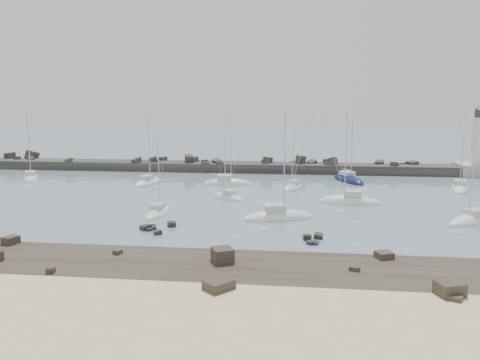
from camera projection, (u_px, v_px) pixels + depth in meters
name	position (u px, v px, depth m)	size (l,w,h in m)	color
ground	(207.00, 213.00, 60.97)	(400.00, 400.00, 0.00)	slate
sand_strip	(114.00, 329.00, 29.61)	(140.00, 14.00, 1.00)	beige
rock_shelf	(158.00, 273.00, 39.41)	(140.00, 12.11, 1.95)	#2C251E
rock_cluster_near	(153.00, 228.00, 53.14)	(3.94, 4.53, 1.31)	black
rock_cluster_far	(312.00, 241.00, 48.21)	(2.23, 3.20, 1.11)	black
breakwater	(202.00, 169.00, 99.14)	(115.00, 7.25, 5.21)	#2A2825
lighthouse	(476.00, 160.00, 92.38)	(7.00, 7.00, 14.60)	#9C9C97
sailboat_1	(31.00, 179.00, 87.83)	(6.24, 8.83, 13.49)	white
sailboat_3	(148.00, 183.00, 82.72)	(4.29, 8.75, 13.30)	white
sailboat_4	(227.00, 184.00, 82.36)	(8.86, 3.59, 13.59)	white
sailboat_5	(228.00, 198.00, 69.91)	(6.19, 5.65, 10.31)	white
sailboat_6	(294.00, 188.00, 78.06)	(4.50, 7.18, 11.01)	white
sailboat_7	(278.00, 218.00, 57.61)	(9.36, 5.43, 14.27)	white
sailboat_8	(348.00, 180.00, 85.64)	(6.41, 10.17, 15.34)	#0F1B40
sailboat_9	(349.00, 202.00, 66.69)	(9.05, 3.70, 14.08)	white
sailboat_10	(460.00, 189.00, 77.03)	(5.21, 9.02, 13.71)	white
sailboat_11	(472.00, 221.00, 56.12)	(8.27, 7.17, 13.28)	white
sailboat_13	(158.00, 213.00, 60.19)	(2.77, 7.52, 11.72)	white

